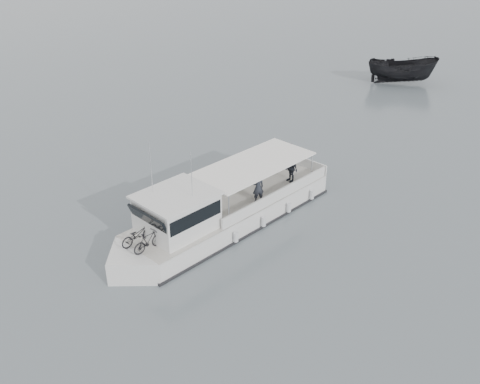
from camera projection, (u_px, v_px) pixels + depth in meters
ground at (147, 237)px, 26.87m from camera, size 1400.00×1400.00×0.00m
tour_boat at (215, 214)px, 26.99m from camera, size 13.84×6.19×5.80m
dark_motorboat at (402, 70)px, 49.79m from camera, size 6.68×5.67×2.49m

